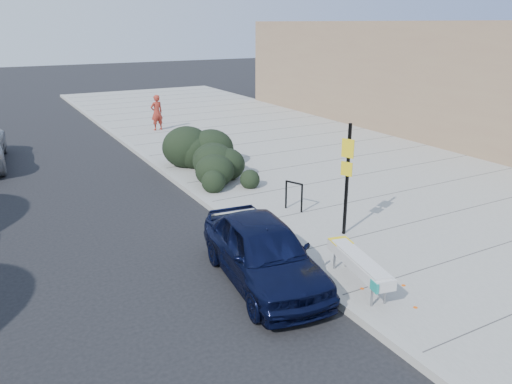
# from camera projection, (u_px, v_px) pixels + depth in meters

# --- Properties ---
(ground) EXTENTS (120.00, 120.00, 0.00)m
(ground) POSITION_uv_depth(u_px,v_px,m) (282.00, 262.00, 11.14)
(ground) COLOR black
(ground) RESTS_ON ground
(sidewalk_near) EXTENTS (11.20, 50.00, 0.15)m
(sidewalk_near) POSITION_uv_depth(u_px,v_px,m) (341.00, 170.00, 17.83)
(sidewalk_near) COLOR gray
(sidewalk_near) RESTS_ON ground
(curb_near) EXTENTS (0.22, 50.00, 0.17)m
(curb_near) POSITION_uv_depth(u_px,v_px,m) (195.00, 194.00, 15.25)
(curb_near) COLOR #9E9E99
(curb_near) RESTS_ON ground
(bench) EXTENTS (0.83, 2.06, 0.61)m
(bench) POSITION_uv_depth(u_px,v_px,m) (359.00, 263.00, 9.71)
(bench) COLOR gray
(bench) RESTS_ON sidewalk_near
(bike_rack) EXTENTS (0.26, 0.52, 0.82)m
(bike_rack) POSITION_uv_depth(u_px,v_px,m) (294.00, 193.00, 13.65)
(bike_rack) COLOR black
(bike_rack) RESTS_ON sidewalk_near
(sign_post) EXTENTS (0.16, 0.30, 2.74)m
(sign_post) POSITION_uv_depth(u_px,v_px,m) (347.00, 173.00, 11.76)
(sign_post) COLOR black
(sign_post) RESTS_ON sidewalk_near
(hedge) EXTENTS (2.89, 4.54, 1.58)m
(hedge) POSITION_uv_depth(u_px,v_px,m) (217.00, 150.00, 17.02)
(hedge) COLOR black
(hedge) RESTS_ON sidewalk_near
(sedan_navy) EXTENTS (2.07, 4.15, 1.36)m
(sedan_navy) POSITION_uv_depth(u_px,v_px,m) (263.00, 251.00, 10.09)
(sedan_navy) COLOR black
(sedan_navy) RESTS_ON ground
(pedestrian) EXTENTS (0.68, 0.51, 1.69)m
(pedestrian) POSITION_uv_depth(u_px,v_px,m) (157.00, 113.00, 23.84)
(pedestrian) COLOR maroon
(pedestrian) RESTS_ON sidewalk_near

